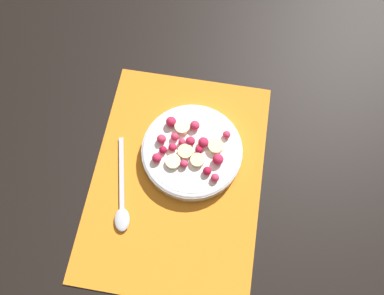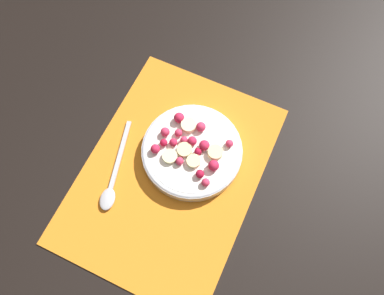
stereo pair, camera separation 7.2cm
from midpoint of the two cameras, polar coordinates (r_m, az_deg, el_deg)
name	(u,v)px [view 1 (the left image)]	position (r m, az deg, el deg)	size (l,w,h in m)	color
ground_plane	(177,178)	(0.74, -5.04, -4.99)	(3.00, 3.00, 0.00)	black
placemat	(177,177)	(0.74, -5.06, -4.92)	(0.46, 0.33, 0.01)	orange
fruit_bowl	(192,151)	(0.73, -2.80, -0.82)	(0.20, 0.20, 0.05)	silver
spoon	(122,203)	(0.74, -13.41, -8.54)	(0.19, 0.06, 0.01)	#B2B2B7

